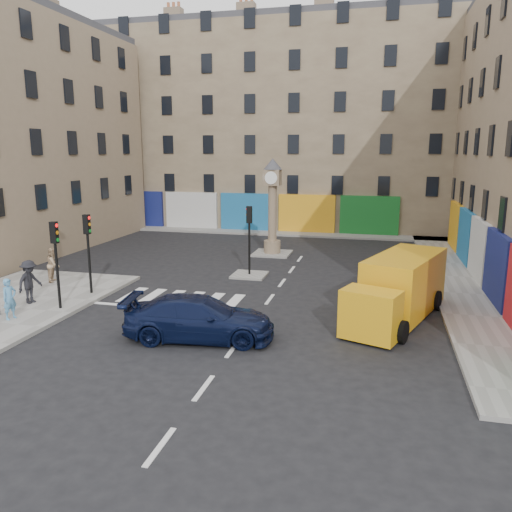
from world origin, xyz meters
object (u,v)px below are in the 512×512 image
at_px(pedestrian_blue, 10,299).
at_px(pedestrian_dark, 30,282).
at_px(traffic_light_left_far, 88,241).
at_px(pedestrian_tan, 54,264).
at_px(yellow_van, 399,288).
at_px(navy_sedan, 199,318).
at_px(traffic_light_island, 249,229).
at_px(clock_pillar, 272,200).
at_px(traffic_light_left_near, 56,251).

bearing_deg(pedestrian_blue, pedestrian_dark, 30.57).
relative_size(traffic_light_left_far, pedestrian_tan, 2.10).
xyz_separation_m(yellow_van, pedestrian_tan, (-16.88, 1.27, -0.22)).
relative_size(navy_sedan, pedestrian_tan, 3.07).
relative_size(traffic_light_island, pedestrian_blue, 2.24).
relative_size(navy_sedan, pedestrian_blue, 3.28).
relative_size(navy_sedan, pedestrian_dark, 2.83).
bearing_deg(navy_sedan, clock_pillar, -6.28).
xyz_separation_m(navy_sedan, yellow_van, (7.06, 4.13, 0.46)).
xyz_separation_m(traffic_light_left_far, pedestrian_tan, (-2.97, 1.43, -1.59)).
relative_size(traffic_light_left_far, navy_sedan, 0.68).
height_order(pedestrian_blue, pedestrian_dark, pedestrian_dark).
relative_size(traffic_light_island, clock_pillar, 0.61).
bearing_deg(yellow_van, pedestrian_blue, -143.95).
xyz_separation_m(traffic_light_island, pedestrian_blue, (-7.34, -9.49, -1.62)).
xyz_separation_m(traffic_light_island, pedestrian_tan, (-9.27, -3.97, -1.56)).
bearing_deg(yellow_van, clock_pillar, 144.30).
distance_m(traffic_light_left_near, pedestrian_blue, 2.58).
xyz_separation_m(yellow_van, pedestrian_blue, (-14.95, -4.25, -0.27)).
bearing_deg(pedestrian_dark, pedestrian_tan, 28.39).
height_order(traffic_light_left_near, pedestrian_tan, traffic_light_left_near).
relative_size(navy_sedan, yellow_van, 0.75).
xyz_separation_m(traffic_light_left_near, pedestrian_dark, (-1.68, 0.34, -1.52)).
xyz_separation_m(traffic_light_island, pedestrian_dark, (-7.98, -7.46, -1.49)).
xyz_separation_m(traffic_light_left_near, pedestrian_tan, (-2.97, 3.83, -1.59)).
height_order(traffic_light_left_far, pedestrian_tan, traffic_light_left_far).
distance_m(traffic_light_left_near, clock_pillar, 15.19).
height_order(traffic_light_left_far, pedestrian_dark, traffic_light_left_far).
relative_size(traffic_light_left_far, clock_pillar, 0.61).
distance_m(traffic_light_left_far, clock_pillar, 13.05).
distance_m(traffic_light_left_far, navy_sedan, 8.13).
relative_size(clock_pillar, pedestrian_dark, 3.20).
xyz_separation_m(traffic_light_island, navy_sedan, (0.55, -9.37, -1.81)).
relative_size(yellow_van, pedestrian_dark, 3.76).
bearing_deg(traffic_light_left_far, pedestrian_dark, -129.30).
bearing_deg(pedestrian_dark, traffic_light_left_far, -31.14).
xyz_separation_m(traffic_light_left_far, clock_pillar, (6.30, 11.40, 0.93)).
xyz_separation_m(traffic_light_left_near, clock_pillar, (6.30, 13.80, 0.93)).
distance_m(traffic_light_left_near, traffic_light_island, 10.03).
bearing_deg(clock_pillar, traffic_light_left_near, -114.55).
distance_m(clock_pillar, pedestrian_tan, 13.84).
distance_m(traffic_light_left_near, pedestrian_tan, 5.10).
bearing_deg(traffic_light_left_far, navy_sedan, -30.08).
bearing_deg(clock_pillar, yellow_van, -55.86).
height_order(traffic_light_island, yellow_van, traffic_light_island).
relative_size(traffic_light_left_near, yellow_van, 0.52).
bearing_deg(navy_sedan, pedestrian_tan, 52.85).
bearing_deg(navy_sedan, traffic_light_left_far, 51.58).
height_order(traffic_light_left_near, traffic_light_left_far, same).
bearing_deg(pedestrian_dark, yellow_van, -73.74).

